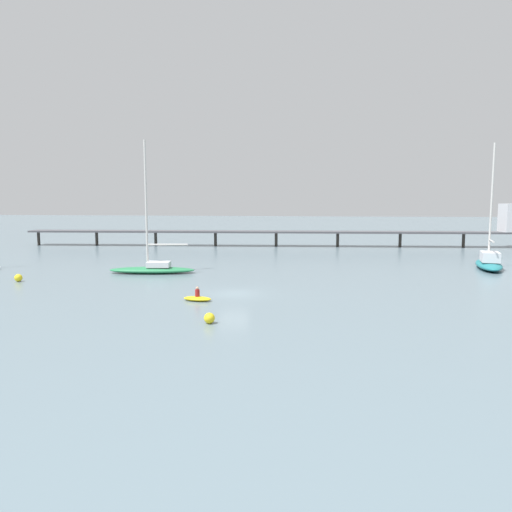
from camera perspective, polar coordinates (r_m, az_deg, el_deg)
name	(u,v)px	position (r m, az deg, el deg)	size (l,w,h in m)	color
ground_plane	(234,293)	(41.06, -2.61, -4.46)	(400.00, 400.00, 0.00)	slate
pier	(366,227)	(83.76, 12.91, 3.40)	(86.12, 9.42, 7.32)	#4C4C51
sailboat_teal	(489,261)	(61.77, 25.90, -0.58)	(4.43, 9.55, 14.40)	#1E727A
sailboat_green	(153,267)	(53.41, -12.13, -1.24)	(9.50, 3.61, 14.25)	#287F4C
dinghy_yellow	(197,298)	(38.32, -6.96, -4.97)	(2.44, 1.40, 1.14)	yellow
mooring_buoy_inner	(209,318)	(31.30, -5.55, -7.35)	(0.71, 0.71, 0.71)	yellow
mooring_buoy_mid	(18,278)	(52.29, -26.35, -2.34)	(0.74, 0.74, 0.74)	yellow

